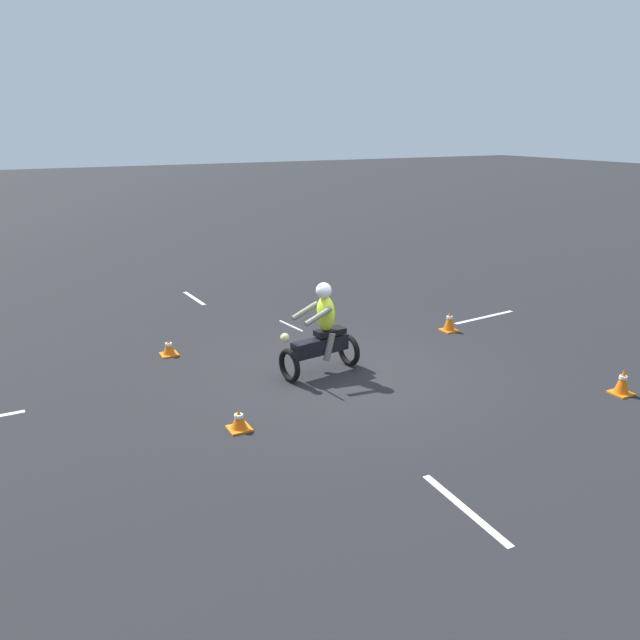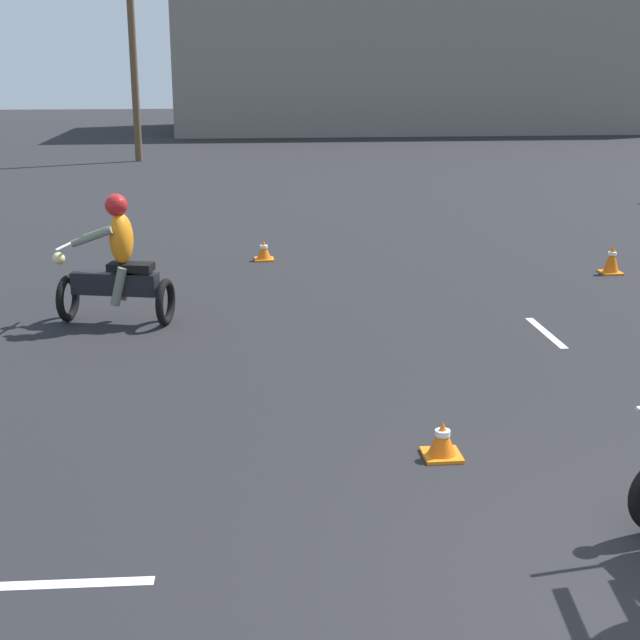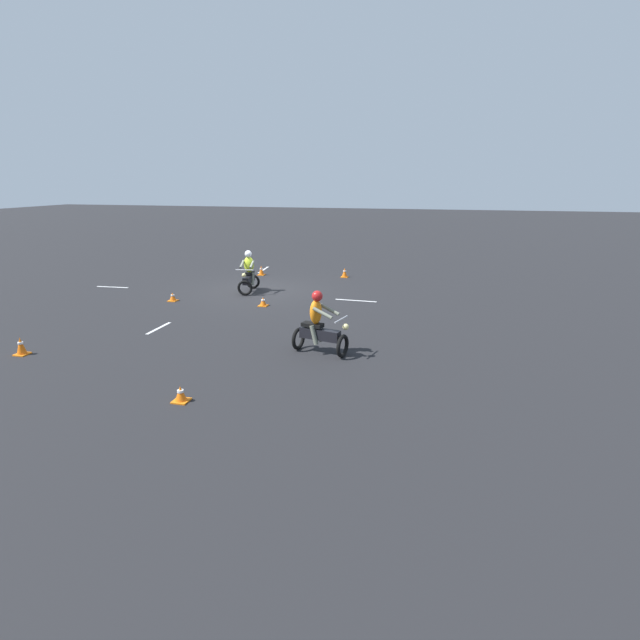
# 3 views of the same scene
# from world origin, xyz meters

# --- Properties ---
(ground_plane) EXTENTS (120.00, 120.00, 0.00)m
(ground_plane) POSITION_xyz_m (0.00, 0.00, 0.00)
(ground_plane) COLOR black
(motorcycle_rider_foreground) EXTENTS (0.83, 1.55, 1.66)m
(motorcycle_rider_foreground) POSITION_xyz_m (0.29, 0.39, 0.73)
(motorcycle_rider_foreground) COLOR black
(motorcycle_rider_foreground) RESTS_ON ground
(motorcycle_rider_background) EXTENTS (1.56, 0.95, 1.66)m
(motorcycle_rider_background) POSITION_xyz_m (-4.25, 6.84, 0.73)
(motorcycle_rider_background) COLOR black
(motorcycle_rider_background) RESTS_ON ground
(traffic_cone_near_left) EXTENTS (0.32, 0.32, 0.45)m
(traffic_cone_near_left) POSITION_xyz_m (1.11, -3.14, 0.22)
(traffic_cone_near_left) COLOR orange
(traffic_cone_near_left) RESTS_ON ground
(traffic_cone_near_right) EXTENTS (0.32, 0.32, 0.48)m
(traffic_cone_near_right) POSITION_xyz_m (3.16, 8.85, 0.23)
(traffic_cone_near_right) COLOR orange
(traffic_cone_near_right) RESTS_ON ground
(traffic_cone_mid_center) EXTENTS (0.32, 0.32, 0.34)m
(traffic_cone_mid_center) POSITION_xyz_m (-2.25, 10.39, 0.16)
(traffic_cone_mid_center) COLOR orange
(traffic_cone_mid_center) RESTS_ON ground
(traffic_cone_mid_left) EXTENTS (0.32, 0.32, 0.44)m
(traffic_cone_mid_left) POSITION_xyz_m (-2.82, -3.57, 0.21)
(traffic_cone_mid_left) COLOR orange
(traffic_cone_mid_left) RESTS_ON ground
(traffic_cone_far_right) EXTENTS (0.32, 0.32, 0.32)m
(traffic_cone_far_right) POSITION_xyz_m (2.45, 2.59, 0.16)
(traffic_cone_far_right) COLOR orange
(traffic_cone_far_right) RESTS_ON ground
(traffic_cone_far_center) EXTENTS (0.32, 0.32, 0.32)m
(traffic_cone_far_center) POSITION_xyz_m (-1.08, 2.47, 0.15)
(traffic_cone_far_center) COLOR orange
(traffic_cone_far_center) RESTS_ON ground
(lane_stripe_e) EXTENTS (1.44, 0.18, 0.01)m
(lane_stripe_e) POSITION_xyz_m (6.22, 0.96, 0.00)
(lane_stripe_e) COLOR silver
(lane_stripe_e) RESTS_ON ground
(lane_stripe_n) EXTENTS (0.10, 1.29, 0.01)m
(lane_stripe_n) POSITION_xyz_m (1.04, 5.86, 0.00)
(lane_stripe_n) COLOR silver
(lane_stripe_n) RESTS_ON ground
(lane_stripe_w) EXTENTS (1.56, 0.15, 0.01)m
(lane_stripe_w) POSITION_xyz_m (-4.15, 0.84, 0.00)
(lane_stripe_w) COLOR silver
(lane_stripe_w) RESTS_ON ground
(lane_stripe_s) EXTENTS (0.27, 1.84, 0.01)m
(lane_stripe_s) POSITION_xyz_m (1.51, -4.50, 0.00)
(lane_stripe_s) COLOR silver
(lane_stripe_s) RESTS_ON ground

